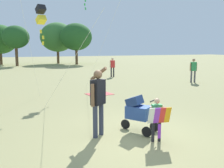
{
  "coord_description": "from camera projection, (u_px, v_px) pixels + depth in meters",
  "views": [
    {
      "loc": [
        -2.93,
        -5.57,
        2.35
      ],
      "look_at": [
        -0.31,
        0.94,
        1.3
      ],
      "focal_mm": 39.21,
      "sensor_mm": 36.0,
      "label": 1
    }
  ],
  "objects": [
    {
      "name": "kite_adult_black",
      "position": [
        41.0,
        15.0,
        9.22
      ],
      "size": [
        1.4,
        3.95,
        3.95
      ],
      "color": "black",
      "rests_on": "ground"
    },
    {
      "name": "person_adult_flyer",
      "position": [
        98.0,
        97.0,
        6.4
      ],
      "size": [
        0.54,
        0.71,
        1.85
      ],
      "color": "#33384C",
      "rests_on": "ground"
    },
    {
      "name": "ground_plane",
      "position": [
        136.0,
        136.0,
        6.54
      ],
      "size": [
        120.0,
        120.0,
        0.0
      ],
      "primitive_type": "plane",
      "color": "#938E5B"
    },
    {
      "name": "person_couple_left",
      "position": [
        112.0,
        66.0,
        19.53
      ],
      "size": [
        0.49,
        0.27,
        1.55
      ],
      "color": "#232328",
      "rests_on": "ground"
    },
    {
      "name": "stroller",
      "position": [
        138.0,
        111.0,
        6.82
      ],
      "size": [
        0.89,
        1.06,
        1.03
      ],
      "color": "black",
      "rests_on": "ground"
    },
    {
      "name": "person_sitting_far",
      "position": [
        193.0,
        68.0,
        16.45
      ],
      "size": [
        0.51,
        0.28,
        1.61
      ],
      "color": "#4C4C51",
      "rests_on": "ground"
    },
    {
      "name": "picnic_blanket",
      "position": [
        99.0,
        94.0,
        12.41
      ],
      "size": [
        1.38,
        1.16,
        0.02
      ],
      "primitive_type": "cube",
      "rotation": [
        0.0,
        0.0,
        0.18
      ],
      "color": "#CC3D3D",
      "rests_on": "ground"
    },
    {
      "name": "child_with_butterfly_kite",
      "position": [
        157.0,
        116.0,
        6.06
      ],
      "size": [
        0.58,
        0.39,
        1.11
      ],
      "color": "#232328",
      "rests_on": "ground"
    }
  ]
}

